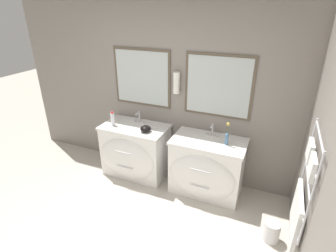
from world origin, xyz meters
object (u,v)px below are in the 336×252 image
object	(u,v)px
vanity_left	(135,151)
toiletry_bottle	(113,119)
amenity_bowl	(146,129)
flower_vase	(227,136)
vanity_right	(206,167)
waste_bin	(272,231)

from	to	relation	value
vanity_left	toiletry_bottle	size ratio (longest dim) A/B	4.61
amenity_bowl	toiletry_bottle	bearing A→B (deg)	179.56
vanity_left	toiletry_bottle	bearing A→B (deg)	-169.49
vanity_left	amenity_bowl	bearing A→B (deg)	-14.60
amenity_bowl	flower_vase	xyz separation A→B (m)	(1.12, 0.08, 0.07)
toiletry_bottle	vanity_right	bearing A→B (deg)	2.29
vanity_right	amenity_bowl	world-z (taller)	amenity_bowl
vanity_left	vanity_right	size ratio (longest dim) A/B	1.00
vanity_left	toiletry_bottle	world-z (taller)	toiletry_bottle
amenity_bowl	flower_vase	bearing A→B (deg)	4.26
vanity_right	toiletry_bottle	xyz separation A→B (m)	(-1.43, -0.06, 0.50)
toiletry_bottle	flower_vase	distance (m)	1.67
toiletry_bottle	flower_vase	size ratio (longest dim) A/B	0.70
flower_vase	vanity_left	bearing A→B (deg)	-179.08
vanity_right	flower_vase	distance (m)	0.56
waste_bin	amenity_bowl	bearing A→B (deg)	165.35
toiletry_bottle	waste_bin	world-z (taller)	toiletry_bottle
vanity_left	amenity_bowl	size ratio (longest dim) A/B	6.42
amenity_bowl	waste_bin	xyz separation A→B (m)	(1.81, -0.47, -0.72)
amenity_bowl	flower_vase	world-z (taller)	flower_vase
amenity_bowl	flower_vase	distance (m)	1.12
waste_bin	toiletry_bottle	bearing A→B (deg)	168.54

